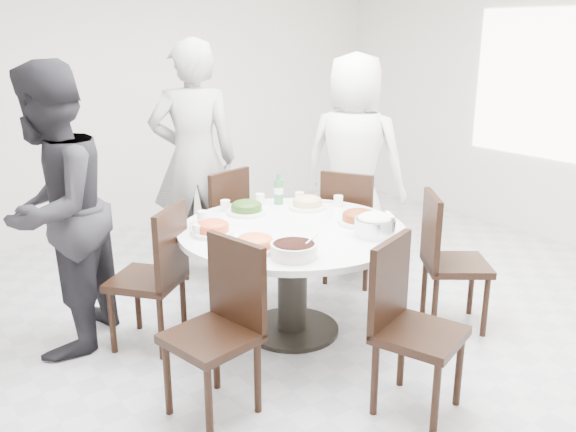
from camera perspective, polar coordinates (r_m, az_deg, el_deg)
floor at (r=4.35m, az=3.49°, el=-10.30°), size 6.00×6.00×0.01m
wall_back at (r=6.48m, az=-13.93°, el=11.24°), size 6.00×0.01×2.80m
dining_table at (r=4.13m, az=0.42°, el=-6.08°), size 1.50×1.50×0.75m
chair_ne at (r=4.98m, az=6.09°, el=-0.88°), size 0.57×0.57×0.95m
chair_n at (r=5.01m, az=-6.95°, el=-0.79°), size 0.51×0.51×0.95m
chair_nw at (r=4.04m, az=-13.14°, el=-5.54°), size 0.59×0.59×0.95m
chair_sw at (r=3.26m, az=-7.23°, el=-10.87°), size 0.49×0.49×0.95m
chair_s at (r=3.34m, az=12.28°, el=-10.44°), size 0.53×0.53×0.95m
chair_se at (r=4.34m, az=15.50°, el=-4.11°), size 0.59×0.59×0.95m
diner_right at (r=5.29m, az=6.18°, el=5.12°), size 0.96×1.07×1.83m
diner_middle at (r=5.07m, az=-8.78°, el=5.19°), size 0.84×0.72×1.95m
diner_left at (r=4.04m, az=-21.06°, el=0.37°), size 1.12×1.13×1.84m
dish_greens at (r=4.31m, az=-3.90°, el=0.68°), size 0.28×0.28×0.07m
dish_pale at (r=4.43m, az=1.82°, el=1.16°), size 0.27×0.27×0.07m
dish_orange at (r=3.89m, az=-7.08°, el=-1.22°), size 0.27×0.27×0.07m
dish_redbrown at (r=4.10m, az=6.68°, el=-0.23°), size 0.29×0.29×0.07m
dish_tofu at (r=3.59m, az=-3.11°, el=-2.66°), size 0.28×0.28×0.07m
rice_bowl at (r=3.87m, az=8.12°, el=-1.03°), size 0.26×0.26×0.11m
soup_bowl at (r=3.48m, az=0.55°, el=-3.23°), size 0.27×0.27×0.08m
beverage_bottle at (r=4.52m, az=-0.89°, el=2.59°), size 0.07×0.07×0.24m
tea_cups at (r=4.45m, az=-4.00°, el=1.28°), size 0.07×0.07×0.08m
chopsticks at (r=4.56m, az=-4.62°, el=1.19°), size 0.24×0.04×0.01m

